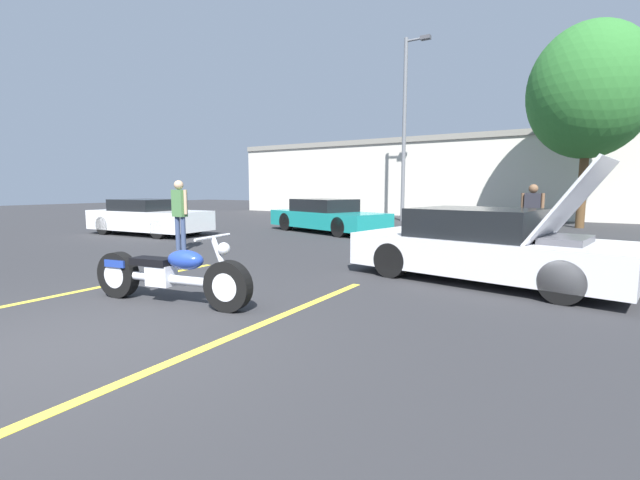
% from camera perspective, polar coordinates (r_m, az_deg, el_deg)
% --- Properties ---
extents(ground_plane, '(80.00, 80.00, 0.00)m').
position_cam_1_polar(ground_plane, '(5.03, -29.83, -12.05)').
color(ground_plane, '#2D2D30').
extents(parking_stripe_foreground, '(0.12, 5.55, 0.01)m').
position_cam_1_polar(parking_stripe_foreground, '(7.42, -30.38, -6.12)').
color(parking_stripe_foreground, yellow).
rests_on(parking_stripe_foreground, ground).
extents(parking_stripe_middle, '(0.12, 5.55, 0.01)m').
position_cam_1_polar(parking_stripe_middle, '(4.79, -10.62, -12.11)').
color(parking_stripe_middle, yellow).
rests_on(parking_stripe_middle, ground).
extents(far_building, '(32.00, 4.20, 4.40)m').
position_cam_1_polar(far_building, '(25.54, 22.43, 8.16)').
color(far_building, beige).
rests_on(far_building, ground).
extents(light_pole, '(1.21, 0.28, 8.34)m').
position_cam_1_polar(light_pole, '(20.92, 11.37, 15.04)').
color(light_pole, slate).
rests_on(light_pole, ground).
extents(tree_background, '(4.40, 4.40, 7.74)m').
position_cam_1_polar(tree_background, '(19.96, 32.26, 16.41)').
color(tree_background, brown).
rests_on(tree_background, ground).
extents(motorcycle, '(2.51, 0.74, 0.96)m').
position_cam_1_polar(motorcycle, '(6.11, -19.44, -4.41)').
color(motorcycle, black).
rests_on(motorcycle, ground).
extents(show_car_hood_open, '(4.55, 2.52, 1.99)m').
position_cam_1_polar(show_car_hood_open, '(7.72, 21.31, -0.76)').
color(show_car_hood_open, silver).
rests_on(show_car_hood_open, ground).
extents(parked_car_mid_row, '(4.99, 3.09, 1.17)m').
position_cam_1_polar(parked_car_mid_row, '(15.21, 0.89, 3.18)').
color(parked_car_mid_row, teal).
rests_on(parked_car_mid_row, ground).
extents(parked_car_left_row, '(4.32, 2.05, 1.19)m').
position_cam_1_polar(parked_car_left_row, '(15.59, -21.84, 2.81)').
color(parked_car_left_row, white).
rests_on(parked_car_left_row, ground).
extents(spectator_near_motorcycle, '(0.52, 0.22, 1.65)m').
position_cam_1_polar(spectator_near_motorcycle, '(11.72, 26.43, 3.39)').
color(spectator_near_motorcycle, brown).
rests_on(spectator_near_motorcycle, ground).
extents(spectator_by_show_car, '(0.52, 0.23, 1.75)m').
position_cam_1_polar(spectator_by_show_car, '(11.24, -18.21, 3.98)').
color(spectator_by_show_car, '#38476B').
rests_on(spectator_by_show_car, ground).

